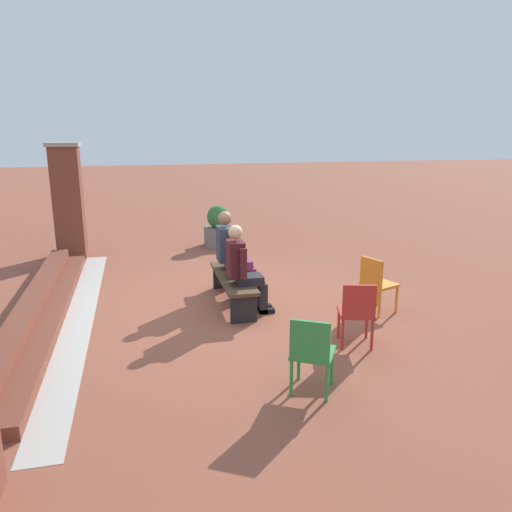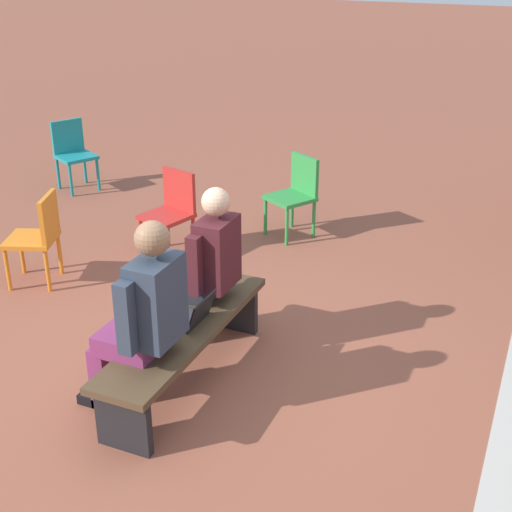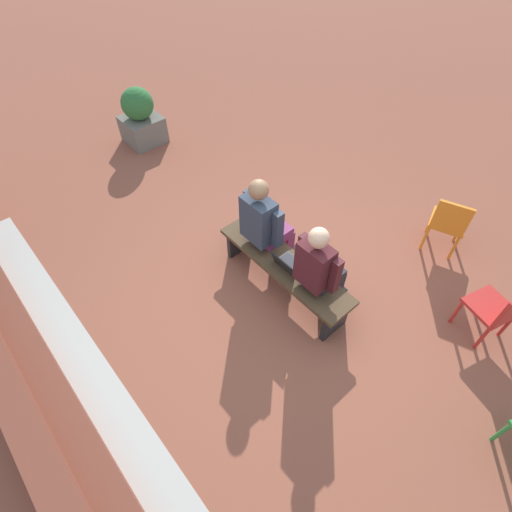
{
  "view_description": "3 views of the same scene",
  "coord_description": "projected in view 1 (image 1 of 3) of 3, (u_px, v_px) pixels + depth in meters",
  "views": [
    {
      "loc": [
        -7.19,
        1.36,
        2.66
      ],
      "look_at": [
        -0.46,
        -0.24,
        0.86
      ],
      "focal_mm": 35.0,
      "sensor_mm": 36.0,
      "label": 1
    },
    {
      "loc": [
        3.73,
        2.18,
        2.93
      ],
      "look_at": [
        -0.25,
        0.43,
        0.95
      ],
      "focal_mm": 50.0,
      "sensor_mm": 36.0,
      "label": 2
    },
    {
      "loc": [
        -1.97,
        2.18,
        3.87
      ],
      "look_at": [
        0.1,
        0.36,
        0.76
      ],
      "focal_mm": 28.0,
      "sensor_mm": 36.0,
      "label": 3
    }
  ],
  "objects": [
    {
      "name": "plastic_chair_by_pillar",
      "position": [
        357.0,
        310.0,
        6.11
      ],
      "size": [
        0.52,
        0.52,
        0.84
      ],
      "color": "red",
      "rests_on": "ground"
    },
    {
      "name": "person_student",
      "position": [
        243.0,
        267.0,
        7.18
      ],
      "size": [
        0.53,
        0.67,
        1.32
      ],
      "color": "#232328",
      "rests_on": "ground"
    },
    {
      "name": "laptop",
      "position": [
        233.0,
        274.0,
        7.56
      ],
      "size": [
        0.32,
        0.29,
        0.21
      ],
      "color": "black",
      "rests_on": "bench"
    },
    {
      "name": "plastic_chair_foreground",
      "position": [
        376.0,
        281.0,
        7.25
      ],
      "size": [
        0.54,
        0.54,
        0.84
      ],
      "color": "orange",
      "rests_on": "ground"
    },
    {
      "name": "person_adult",
      "position": [
        232.0,
        251.0,
        7.97
      ],
      "size": [
        0.57,
        0.71,
        1.38
      ],
      "color": "#7F2D5B",
      "rests_on": "ground"
    },
    {
      "name": "bench",
      "position": [
        233.0,
        281.0,
        7.66
      ],
      "size": [
        1.8,
        0.44,
        0.45
      ],
      "color": "#4C3823",
      "rests_on": "ground"
    },
    {
      "name": "plastic_chair_near_bench_left",
      "position": [
        312.0,
        351.0,
        5.01
      ],
      "size": [
        0.57,
        0.57,
        0.84
      ],
      "color": "#2D893D",
      "rests_on": "ground"
    },
    {
      "name": "concrete_strip",
      "position": [
        80.0,
        315.0,
        7.25
      ],
      "size": [
        6.87,
        0.4,
        0.01
      ],
      "primitive_type": "cube",
      "color": "#B7B2A8",
      "rests_on": "ground"
    },
    {
      "name": "brick_steps",
      "position": [
        39.0,
        311.0,
        7.09
      ],
      "size": [
        6.07,
        0.6,
        0.3
      ],
      "color": "brown",
      "rests_on": "ground"
    },
    {
      "name": "ground_plane",
      "position": [
        234.0,
        303.0,
        7.74
      ],
      "size": [
        60.0,
        60.0,
        0.0
      ],
      "primitive_type": "plane",
      "color": "brown"
    },
    {
      "name": "brick_pillar_right_of_steps",
      "position": [
        68.0,
        200.0,
        10.28
      ],
      "size": [
        0.64,
        0.64,
        2.36
      ],
      "color": "brown",
      "rests_on": "ground"
    },
    {
      "name": "planter",
      "position": [
        219.0,
        227.0,
        11.38
      ],
      "size": [
        0.6,
        0.6,
        0.94
      ],
      "color": "#6B665B",
      "rests_on": "ground"
    }
  ]
}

